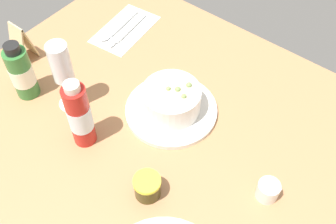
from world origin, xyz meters
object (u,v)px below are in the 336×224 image
(creamer_jug, at_px, (268,190))
(cutlery_setting, at_px, (124,30))
(jam_jar, at_px, (147,187))
(wine_glass, at_px, (61,66))
(menu_card, at_px, (21,42))
(porridge_bowl, at_px, (171,102))
(sauce_bottle_green, at_px, (21,72))
(sauce_bottle_red, at_px, (80,116))

(creamer_jug, bearing_deg, cutlery_setting, -19.17)
(cutlery_setting, height_order, jam_jar, jam_jar)
(wine_glass, distance_m, menu_card, 0.22)
(jam_jar, bearing_deg, porridge_bowl, -64.65)
(creamer_jug, xyz_separation_m, jam_jar, (0.19, 0.14, 0.00))
(creamer_jug, height_order, jam_jar, jam_jar)
(porridge_bowl, bearing_deg, creamer_jug, 169.87)
(sauce_bottle_green, distance_m, menu_card, 0.13)
(wine_glass, relative_size, menu_card, 1.74)
(porridge_bowl, distance_m, cutlery_setting, 0.32)
(porridge_bowl, distance_m, wine_glass, 0.26)
(wine_glass, bearing_deg, menu_card, -9.60)
(wine_glass, relative_size, sauce_bottle_red, 1.01)
(porridge_bowl, height_order, creamer_jug, porridge_bowl)
(porridge_bowl, height_order, wine_glass, wine_glass)
(wine_glass, xyz_separation_m, sauce_bottle_green, (0.11, 0.04, -0.05))
(jam_jar, height_order, sauce_bottle_red, sauce_bottle_red)
(cutlery_setting, relative_size, creamer_jug, 3.77)
(jam_jar, relative_size, sauce_bottle_green, 0.36)
(creamer_jug, bearing_deg, porridge_bowl, -10.13)
(porridge_bowl, relative_size, creamer_jug, 3.95)
(jam_jar, xyz_separation_m, sauce_bottle_red, (0.20, -0.02, 0.06))
(creamer_jug, distance_m, wine_glass, 0.50)
(creamer_jug, bearing_deg, jam_jar, 37.05)
(sauce_bottle_green, bearing_deg, creamer_jug, -168.90)
(sauce_bottle_green, relative_size, sauce_bottle_red, 0.85)
(wine_glass, bearing_deg, cutlery_setting, -73.72)
(wine_glass, relative_size, sauce_bottle_green, 1.19)
(creamer_jug, xyz_separation_m, sauce_bottle_green, (0.59, 0.12, 0.05))
(cutlery_setting, distance_m, wine_glass, 0.31)
(wine_glass, height_order, jam_jar, wine_glass)
(sauce_bottle_red, bearing_deg, sauce_bottle_green, -3.21)
(creamer_jug, relative_size, wine_glass, 0.30)
(menu_card, bearing_deg, cutlery_setting, -118.66)
(sauce_bottle_green, bearing_deg, porridge_bowl, -151.59)
(cutlery_setting, relative_size, wine_glass, 1.11)
(cutlery_setting, bearing_deg, sauce_bottle_green, 85.08)
(porridge_bowl, xyz_separation_m, sauce_bottle_red, (0.10, 0.18, 0.05))
(sauce_bottle_green, bearing_deg, jam_jar, 175.97)
(menu_card, bearing_deg, creamer_jug, -176.67)
(wine_glass, bearing_deg, creamer_jug, -171.14)
(porridge_bowl, distance_m, creamer_jug, 0.29)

